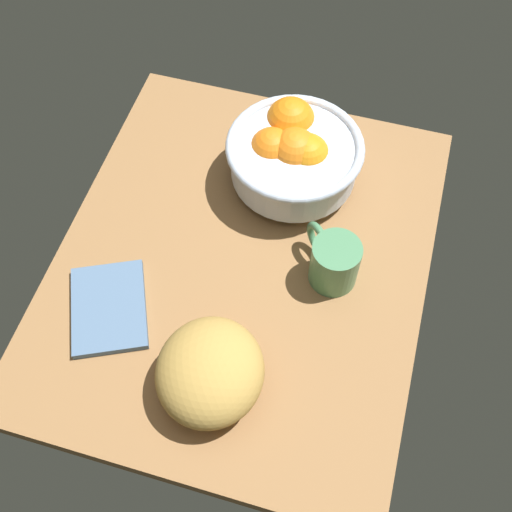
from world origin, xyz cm
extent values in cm
cube|color=olive|center=(0.00, 0.00, -1.50)|extent=(71.78, 59.07, 3.00)
cylinder|color=silver|center=(-18.00, 3.85, 1.07)|extent=(9.25, 9.25, 2.14)
cylinder|color=silver|center=(-18.00, 3.85, 5.43)|extent=(21.37, 21.37, 6.58)
torus|color=silver|center=(-18.00, 3.85, 8.72)|extent=(22.97, 22.97, 1.60)
sphere|color=orange|center=(-17.66, -0.30, 7.09)|extent=(7.60, 7.60, 7.60)
sphere|color=orange|center=(-17.97, 5.95, 7.10)|extent=(7.65, 7.65, 7.65)
sphere|color=orange|center=(-24.31, 1.49, 7.28)|extent=(8.66, 8.66, 8.66)
sphere|color=orange|center=(-18.00, 3.85, 7.23)|extent=(8.40, 8.40, 8.40)
ellipsoid|color=#B58D43|center=(21.48, 1.79, 4.82)|extent=(17.81, 16.70, 9.64)
cube|color=slate|center=(14.40, -17.17, 0.64)|extent=(18.38, 16.50, 1.29)
cylinder|color=#4B865A|center=(-0.78, 14.71, 4.25)|extent=(7.64, 7.64, 8.49)
torus|color=#4B865A|center=(-4.41, 11.25, 4.25)|extent=(5.14, 4.98, 5.95)
camera|label=1|loc=(51.20, 16.93, 90.01)|focal=45.41mm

